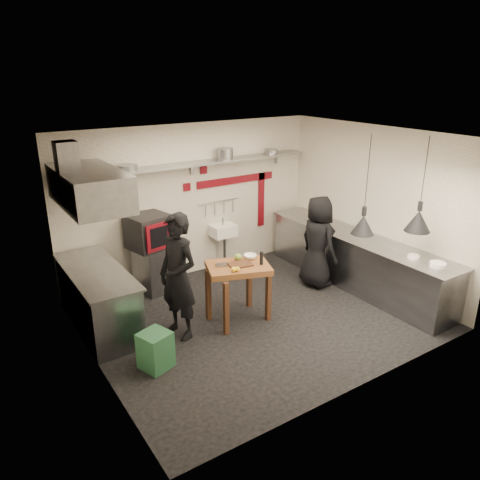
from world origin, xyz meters
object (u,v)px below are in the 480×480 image
oven_stand (156,269)px  chef_right (318,242)px  combi_oven (148,231)px  prep_table (238,293)px  chef_left (178,277)px  green_bin (156,350)px

oven_stand → chef_right: 2.88m
chef_right → combi_oven: bearing=61.6°
prep_table → combi_oven: bearing=132.2°
oven_stand → chef_right: bearing=-41.6°
oven_stand → chef_left: bearing=-113.8°
combi_oven → chef_right: size_ratio=0.39×
combi_oven → green_bin: combi_oven is taller
oven_stand → combi_oven: (-0.07, 0.03, 0.69)m
chef_left → chef_right: chef_left is taller
green_bin → chef_right: size_ratio=0.30×
prep_table → chef_left: (-0.95, 0.10, 0.47)m
oven_stand → chef_left: (-0.32, -1.58, 0.53)m
green_bin → prep_table: size_ratio=0.54×
oven_stand → chef_left: size_ratio=0.43×
oven_stand → chef_left: chef_left is taller
prep_table → chef_right: 1.91m
combi_oven → green_bin: (-0.87, -2.15, -0.84)m
green_bin → chef_left: size_ratio=0.27×
prep_table → chef_left: 1.06m
chef_left → chef_right: 2.81m
chef_right → green_bin: bearing=102.7°
green_bin → prep_table: (1.57, 0.45, 0.21)m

